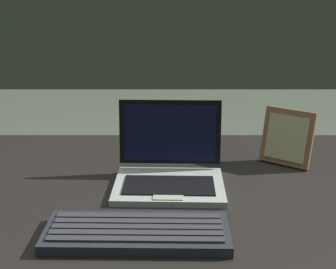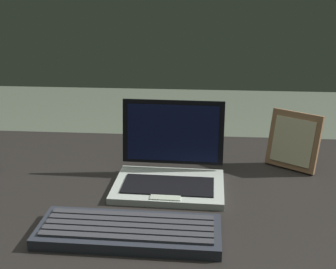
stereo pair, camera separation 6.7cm
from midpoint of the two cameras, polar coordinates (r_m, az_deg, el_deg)
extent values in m
cube|color=black|center=(0.98, -4.09, -8.09)|extent=(1.46, 0.72, 0.03)
cube|color=#B3BCB3|center=(0.97, -1.98, -6.90)|extent=(0.25, 0.18, 0.01)
cube|color=black|center=(0.95, -2.03, -6.77)|extent=(0.20, 0.10, 0.00)
cube|color=#ADB8A5|center=(0.91, -2.23, -8.32)|extent=(0.06, 0.03, 0.00)
cube|color=black|center=(1.02, -1.73, 0.31)|extent=(0.24, 0.04, 0.15)
cube|color=black|center=(1.01, -1.75, 0.18)|extent=(0.22, 0.03, 0.13)
cube|color=silver|center=(1.02, -1.74, -0.82)|extent=(0.20, 0.01, 0.01)
cube|color=#292D36|center=(0.80, -6.68, -12.92)|extent=(0.34, 0.13, 0.02)
cube|color=#38383D|center=(0.76, -7.09, -13.68)|extent=(0.31, 0.02, 0.00)
cube|color=#38383D|center=(0.78, -6.90, -12.90)|extent=(0.31, 0.02, 0.00)
cube|color=#38383D|center=(0.80, -6.72, -12.16)|extent=(0.31, 0.02, 0.00)
cube|color=#38383D|center=(0.81, -6.55, -11.44)|extent=(0.31, 0.02, 0.00)
cube|color=#38383D|center=(0.83, -6.39, -10.75)|extent=(0.31, 0.02, 0.00)
cube|color=#8E6543|center=(1.10, 13.76, -0.36)|extent=(0.13, 0.10, 0.14)
cube|color=beige|center=(1.10, 13.63, -0.47)|extent=(0.10, 0.07, 0.11)
cube|color=#8E6543|center=(1.15, 13.97, -2.66)|extent=(0.02, 0.02, 0.03)
camera|label=1|loc=(0.03, -92.13, -0.77)|focal=45.96mm
camera|label=2|loc=(0.03, 87.87, 0.77)|focal=45.96mm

